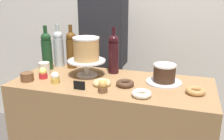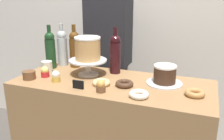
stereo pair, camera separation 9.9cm
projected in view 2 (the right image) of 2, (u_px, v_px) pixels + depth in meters
The scene contains 20 objects.
back_wall at pixel (146, 8), 2.26m from camera, with size 6.00×0.05×2.60m.
cake_stand_pedestal at pixel (88, 64), 1.73m from camera, with size 0.26×0.26×0.11m.
white_layer_cake at pixel (88, 48), 1.69m from camera, with size 0.18×0.18×0.16m.
silver_serving_platter at pixel (164, 83), 1.59m from camera, with size 0.23×0.23×0.01m.
chocolate_round_cake at pixel (165, 74), 1.57m from camera, with size 0.14×0.14×0.11m.
wine_bottle_clear at pixel (62, 47), 1.95m from camera, with size 0.08×0.08×0.33m.
wine_bottle_dark_red at pixel (115, 53), 1.76m from camera, with size 0.08×0.08×0.33m.
wine_bottle_amber at pixel (75, 48), 1.90m from camera, with size 0.08×0.08×0.33m.
wine_bottle_green at pixel (50, 49), 1.88m from camera, with size 0.08×0.08×0.33m.
cupcake_caramel at pixel (101, 86), 1.45m from camera, with size 0.06×0.06×0.07m.
cupcake_vanilla at pixel (56, 77), 1.62m from camera, with size 0.06×0.06×0.07m.
cupcake_lemon at pixel (45, 72), 1.71m from camera, with size 0.06×0.06×0.07m.
donut_maple at pixel (195, 93), 1.41m from camera, with size 0.11×0.11×0.03m.
donut_chocolate at pixel (124, 84), 1.55m from camera, with size 0.11×0.11×0.03m.
donut_sugar at pixel (139, 94), 1.39m from camera, with size 0.11×0.11×0.03m.
donut_glazed at pixel (101, 83), 1.57m from camera, with size 0.11×0.11×0.03m.
cookie_stack at pixel (29, 75), 1.67m from camera, with size 0.08×0.08×0.05m.
price_sign_chalkboard at pixel (78, 85), 1.51m from camera, with size 0.07×0.01×0.05m.
coffee_cup_ceramic at pixel (47, 67), 1.79m from camera, with size 0.08×0.08×0.08m.
barista_figure at pixel (109, 65), 2.19m from camera, with size 0.36×0.22×1.60m.
Camera 2 is at (0.55, -1.43, 1.46)m, focal length 40.37 mm.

